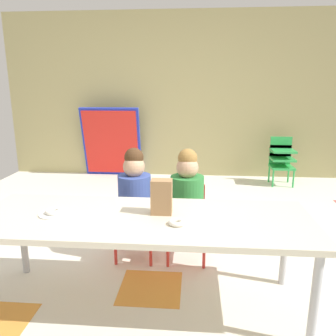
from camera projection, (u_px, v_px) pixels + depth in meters
ground_plane at (158, 258)px, 2.75m from camera, size 5.28×5.39×0.02m
back_wall at (176, 96)px, 5.07m from camera, size 5.28×0.10×2.47m
craft_table at (143, 224)px, 2.04m from camera, size 2.08×0.72×0.61m
seated_child_near_camera at (135, 194)px, 2.62m from camera, size 0.32×0.31×0.92m
seated_child_middle_seat at (187, 195)px, 2.59m from camera, size 0.33×0.33×0.92m
kid_chair_green_stack at (282, 157)px, 4.73m from camera, size 0.32×0.30×0.68m
folded_activity_table at (111, 142)px, 5.13m from camera, size 0.90×0.29×1.09m
paper_bag_brown at (162, 197)px, 2.05m from camera, size 0.13×0.09×0.22m
paper_plate_near_edge at (54, 214)px, 2.06m from camera, size 0.18×0.18×0.01m
donut_powdered_on_plate at (53, 211)px, 2.06m from camera, size 0.10×0.10×0.03m
donut_powdered_loose at (177, 222)px, 1.91m from camera, size 0.10×0.10×0.03m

